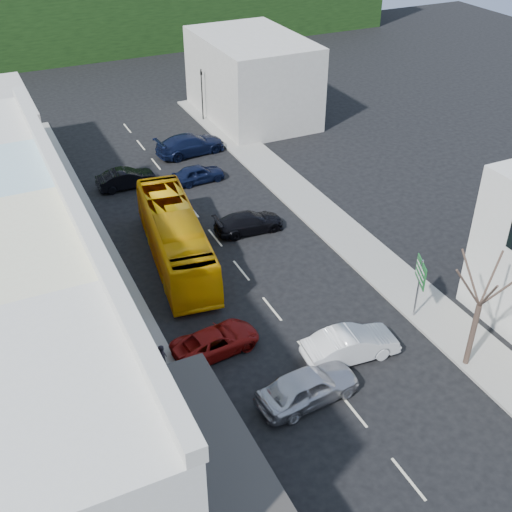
{
  "coord_description": "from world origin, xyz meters",
  "views": [
    {
      "loc": [
        -12.39,
        -20.11,
        21.19
      ],
      "look_at": [
        0.0,
        6.0,
        2.2
      ],
      "focal_mm": 45.0,
      "sensor_mm": 36.0,
      "label": 1
    }
  ],
  "objects_px": {
    "car_silver": "(308,388)",
    "street_tree": "(479,305)",
    "bus": "(175,238)",
    "traffic_signal": "(202,95)",
    "pedestrian_left": "(163,357)",
    "direction_sign": "(418,290)",
    "car_white": "(351,346)",
    "car_red": "(216,339)"
  },
  "relations": [
    {
      "from": "car_silver",
      "to": "car_white",
      "type": "distance_m",
      "value": 3.62
    },
    {
      "from": "bus",
      "to": "car_red",
      "type": "relative_size",
      "value": 2.52
    },
    {
      "from": "bus",
      "to": "street_tree",
      "type": "bearing_deg",
      "value": -49.21
    },
    {
      "from": "car_white",
      "to": "pedestrian_left",
      "type": "bearing_deg",
      "value": 76.53
    },
    {
      "from": "pedestrian_left",
      "to": "bus",
      "type": "bearing_deg",
      "value": -10.35
    },
    {
      "from": "car_white",
      "to": "pedestrian_left",
      "type": "relative_size",
      "value": 2.59
    },
    {
      "from": "bus",
      "to": "traffic_signal",
      "type": "distance_m",
      "value": 22.41
    },
    {
      "from": "car_white",
      "to": "street_tree",
      "type": "xyz_separation_m",
      "value": [
        4.69,
        -2.85,
        2.88
      ]
    },
    {
      "from": "car_white",
      "to": "street_tree",
      "type": "distance_m",
      "value": 6.2
    },
    {
      "from": "traffic_signal",
      "to": "car_white",
      "type": "bearing_deg",
      "value": 61.91
    },
    {
      "from": "car_red",
      "to": "street_tree",
      "type": "xyz_separation_m",
      "value": [
        10.38,
        -6.05,
        2.88
      ]
    },
    {
      "from": "bus",
      "to": "direction_sign",
      "type": "relative_size",
      "value": 3.23
    },
    {
      "from": "car_white",
      "to": "traffic_signal",
      "type": "distance_m",
      "value": 32.25
    },
    {
      "from": "car_white",
      "to": "direction_sign",
      "type": "bearing_deg",
      "value": -71.0
    },
    {
      "from": "traffic_signal",
      "to": "direction_sign",
      "type": "bearing_deg",
      "value": 70.25
    },
    {
      "from": "traffic_signal",
      "to": "car_silver",
      "type": "bearing_deg",
      "value": 56.96
    },
    {
      "from": "car_red",
      "to": "street_tree",
      "type": "height_order",
      "value": "street_tree"
    },
    {
      "from": "car_silver",
      "to": "car_white",
      "type": "xyz_separation_m",
      "value": [
        3.25,
        1.59,
        0.0
      ]
    },
    {
      "from": "car_silver",
      "to": "car_white",
      "type": "relative_size",
      "value": 1.0
    },
    {
      "from": "car_red",
      "to": "traffic_signal",
      "type": "distance_m",
      "value": 30.56
    },
    {
      "from": "bus",
      "to": "direction_sign",
      "type": "height_order",
      "value": "direction_sign"
    },
    {
      "from": "car_red",
      "to": "direction_sign",
      "type": "xyz_separation_m",
      "value": [
        10.36,
        -2.03,
        1.1
      ]
    },
    {
      "from": "direction_sign",
      "to": "street_tree",
      "type": "xyz_separation_m",
      "value": [
        0.01,
        -4.02,
        1.79
      ]
    },
    {
      "from": "car_white",
      "to": "pedestrian_left",
      "type": "xyz_separation_m",
      "value": [
        -8.48,
        2.82,
        0.3
      ]
    },
    {
      "from": "car_red",
      "to": "pedestrian_left",
      "type": "distance_m",
      "value": 2.84
    },
    {
      "from": "car_silver",
      "to": "street_tree",
      "type": "xyz_separation_m",
      "value": [
        7.94,
        -1.25,
        2.88
      ]
    },
    {
      "from": "car_red",
      "to": "direction_sign",
      "type": "relative_size",
      "value": 1.28
    },
    {
      "from": "direction_sign",
      "to": "street_tree",
      "type": "height_order",
      "value": "street_tree"
    },
    {
      "from": "street_tree",
      "to": "pedestrian_left",
      "type": "bearing_deg",
      "value": 156.71
    },
    {
      "from": "bus",
      "to": "car_white",
      "type": "distance_m",
      "value": 12.56
    },
    {
      "from": "car_white",
      "to": "street_tree",
      "type": "relative_size",
      "value": 0.61
    },
    {
      "from": "pedestrian_left",
      "to": "street_tree",
      "type": "xyz_separation_m",
      "value": [
        13.18,
        -5.67,
        2.58
      ]
    },
    {
      "from": "car_silver",
      "to": "pedestrian_left",
      "type": "bearing_deg",
      "value": 44.56
    },
    {
      "from": "car_silver",
      "to": "traffic_signal",
      "type": "xyz_separation_m",
      "value": [
        8.13,
        33.43,
        1.59
      ]
    },
    {
      "from": "car_white",
      "to": "car_red",
      "type": "height_order",
      "value": "same"
    },
    {
      "from": "car_red",
      "to": "traffic_signal",
      "type": "bearing_deg",
      "value": -26.96
    },
    {
      "from": "car_silver",
      "to": "pedestrian_left",
      "type": "relative_size",
      "value": 2.59
    },
    {
      "from": "car_white",
      "to": "car_silver",
      "type": "bearing_deg",
      "value": 121.08
    },
    {
      "from": "car_silver",
      "to": "car_red",
      "type": "bearing_deg",
      "value": 21.6
    },
    {
      "from": "car_silver",
      "to": "bus",
      "type": "bearing_deg",
      "value": 1.11
    },
    {
      "from": "pedestrian_left",
      "to": "direction_sign",
      "type": "distance_m",
      "value": 13.29
    },
    {
      "from": "bus",
      "to": "traffic_signal",
      "type": "height_order",
      "value": "traffic_signal"
    }
  ]
}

